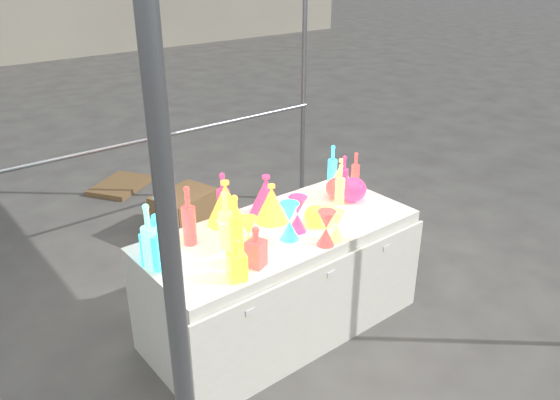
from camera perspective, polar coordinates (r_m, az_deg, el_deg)
ground at (r=3.89m, az=0.00°, el=-12.81°), size 80.00×80.00×0.00m
display_table at (r=3.67m, az=0.09°, el=-8.24°), size 1.84×0.83×0.75m
cardboard_box_closed at (r=5.03m, az=-9.89°, el=-1.29°), size 0.62×0.53×0.39m
cardboard_box_flat at (r=6.20m, az=-16.32°, el=1.48°), size 0.78×0.72×0.05m
bottle_0 at (r=3.35m, az=-11.36°, el=-1.73°), size 0.10×0.10×0.31m
bottle_1 at (r=3.37m, az=-12.18°, el=-1.13°), size 0.09×0.09×0.37m
bottle_2 at (r=3.27m, az=-9.54°, el=-1.60°), size 0.08×0.08×0.38m
bottle_3 at (r=3.57m, az=-5.97°, el=0.45°), size 0.11×0.11×0.32m
bottle_4 at (r=3.19m, az=-5.71°, el=-2.15°), size 0.11×0.11×0.37m
bottle_5 at (r=3.07m, az=-13.54°, el=-3.71°), size 0.09×0.09×0.39m
bottle_6 at (r=3.19m, az=-4.70°, el=-2.36°), size 0.10×0.10×0.35m
bottle_7 at (r=3.23m, az=-12.52°, el=-2.38°), size 0.11×0.11×0.36m
decanter_0 at (r=2.92m, az=-4.56°, el=-6.22°), size 0.12×0.12×0.24m
decanter_1 at (r=3.03m, az=-2.54°, el=-4.87°), size 0.12×0.12×0.25m
decanter_2 at (r=3.10m, az=-12.85°, el=-4.27°), size 0.16×0.16×0.30m
hourglass_0 at (r=3.26m, az=4.85°, el=-2.95°), size 0.13×0.13×0.22m
hourglass_1 at (r=3.40m, az=1.85°, el=-1.48°), size 0.12×0.12×0.24m
hourglass_2 at (r=3.32m, az=5.93°, el=-2.72°), size 0.12×0.12×0.20m
hourglass_3 at (r=3.23m, az=-5.70°, el=-3.61°), size 0.10×0.10×0.19m
hourglass_4 at (r=3.19m, az=-3.29°, el=-3.62°), size 0.12×0.12×0.22m
hourglass_5 at (r=3.31m, az=0.99°, el=-2.23°), size 0.13×0.13×0.24m
globe_0 at (r=3.51m, az=3.74°, el=-1.72°), size 0.19×0.19×0.12m
globe_1 at (r=3.51m, az=5.01°, el=-1.67°), size 0.20×0.20×0.13m
globe_2 at (r=3.90m, az=6.04°, el=1.15°), size 0.20×0.20×0.14m
globe_3 at (r=3.87m, az=7.63°, el=0.98°), size 0.23×0.23×0.15m
lampshade_0 at (r=3.53m, az=-0.89°, el=-0.31°), size 0.25×0.25×0.26m
lampshade_1 at (r=3.51m, az=-5.70°, el=-0.25°), size 0.32×0.32×0.29m
lampshade_2 at (r=3.61m, az=-1.45°, el=0.52°), size 0.29×0.29×0.28m
lampshade_3 at (r=3.99m, az=6.44°, el=2.56°), size 0.26×0.26×0.25m
bottle_8 at (r=4.09m, az=5.50°, el=3.64°), size 0.09×0.09×0.31m
bottle_9 at (r=4.08m, az=7.89°, el=3.15°), size 0.07×0.07×0.27m
bottle_10 at (r=3.97m, az=6.68°, el=2.69°), size 0.07×0.07×0.29m
bottle_11 at (r=3.79m, az=6.31°, el=1.68°), size 0.08×0.08×0.29m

